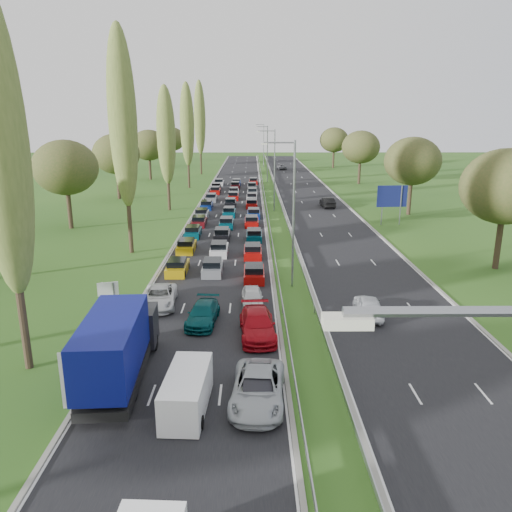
{
  "coord_description": "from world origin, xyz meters",
  "views": [
    {
      "loc": [
        1.14,
        3.36,
        13.67
      ],
      "look_at": [
        1.5,
        47.12,
        1.5
      ],
      "focal_mm": 35.0,
      "sensor_mm": 36.0,
      "label": 1
    }
  ],
  "objects": [
    {
      "name": "near_car_11",
      "position": [
        1.48,
        33.1,
        0.81
      ],
      "size": [
        2.54,
        5.56,
        1.58
      ],
      "primitive_type": "imported",
      "rotation": [
        0.0,
        0.0,
        0.06
      ],
      "color": "#A70A14",
      "rests_on": "near_carriageway"
    },
    {
      "name": "info_sign",
      "position": [
        -9.4,
        37.87,
        1.37
      ],
      "size": [
        1.46,
        0.55,
        2.1
      ],
      "color": "gray",
      "rests_on": "ground"
    },
    {
      "name": "direction_sign",
      "position": [
        19.4,
        67.75,
        3.57
      ],
      "size": [
        4.0,
        0.4,
        5.2
      ],
      "color": "gray",
      "rests_on": "ground"
    },
    {
      "name": "central_reservation",
      "position": [
        4.5,
        82.5,
        0.55
      ],
      "size": [
        2.36,
        215.0,
        0.32
      ],
      "color": "gray",
      "rests_on": "ground"
    },
    {
      "name": "ground",
      "position": [
        4.5,
        80.0,
        0.0
      ],
      "size": [
        260.0,
        260.0,
        0.0
      ],
      "primitive_type": "plane",
      "color": "#274E18",
      "rests_on": "ground"
    },
    {
      "name": "poplar_row",
      "position": [
        -11.5,
        68.17,
        12.39
      ],
      "size": [
        2.8,
        127.8,
        22.44
      ],
      "color": "#2D2116",
      "rests_on": "ground"
    },
    {
      "name": "blue_lorry",
      "position": [
        -5.94,
        27.44,
        2.06
      ],
      "size": [
        2.62,
        9.44,
        3.99
      ],
      "rotation": [
        0.0,
        0.0,
        0.05
      ],
      "color": "black",
      "rests_on": "near_carriageway"
    },
    {
      "name": "far_car_2",
      "position": [
        9.31,
        140.79,
        0.72
      ],
      "size": [
        2.46,
        5.08,
        1.4
      ],
      "primitive_type": "imported",
      "rotation": [
        0.0,
        0.0,
        3.17
      ],
      "color": "slate",
      "rests_on": "far_carriageway"
    },
    {
      "name": "lamp_columns",
      "position": [
        4.5,
        78.0,
        6.0
      ],
      "size": [
        0.18,
        140.18,
        12.0
      ],
      "color": "gray",
      "rests_on": "ground"
    },
    {
      "name": "near_car_12",
      "position": [
        1.15,
        38.55,
        0.68
      ],
      "size": [
        1.74,
        3.96,
        1.33
      ],
      "primitive_type": "imported",
      "rotation": [
        0.0,
        0.0,
        0.04
      ],
      "color": "silver",
      "rests_on": "near_carriageway"
    },
    {
      "name": "far_carriageway",
      "position": [
        11.25,
        82.5,
        0.0
      ],
      "size": [
        10.5,
        215.0,
        0.04
      ],
      "primitive_type": "cube",
      "color": "black",
      "rests_on": "ground"
    },
    {
      "name": "white_van_rear",
      "position": [
        -2.0,
        24.88,
        0.99
      ],
      "size": [
        1.88,
        4.79,
        1.93
      ],
      "rotation": [
        0.0,
        0.0,
        -0.06
      ],
      "color": "white",
      "rests_on": "near_carriageway"
    },
    {
      "name": "woodland_left",
      "position": [
        -22.0,
        62.63,
        7.68
      ],
      "size": [
        8.0,
        166.0,
        11.1
      ],
      "color": "#2D2116",
      "rests_on": "ground"
    },
    {
      "name": "near_car_2",
      "position": [
        -5.8,
        38.52,
        0.74
      ],
      "size": [
        2.75,
        5.31,
        1.43
      ],
      "primitive_type": "imported",
      "rotation": [
        0.0,
        0.0,
        0.07
      ],
      "color": "silver",
      "rests_on": "near_carriageway"
    },
    {
      "name": "far_car_0",
      "position": [
        9.42,
        36.46,
        0.77
      ],
      "size": [
        2.08,
        4.53,
        1.5
      ],
      "primitive_type": "imported",
      "rotation": [
        0.0,
        0.0,
        3.07
      ],
      "color": "#B0B4BA",
      "rests_on": "far_carriageway"
    },
    {
      "name": "far_car_1",
      "position": [
        13.04,
        81.08,
        0.8
      ],
      "size": [
        2.01,
        4.83,
        1.55
      ],
      "primitive_type": "imported",
      "rotation": [
        0.0,
        0.0,
        3.22
      ],
      "color": "black",
      "rests_on": "far_carriageway"
    },
    {
      "name": "woodland_right",
      "position": [
        24.0,
        66.67,
        7.68
      ],
      "size": [
        8.0,
        153.0,
        11.1
      ],
      "color": "#2D2116",
      "rests_on": "ground"
    },
    {
      "name": "near_carriageway",
      "position": [
        -2.25,
        82.5,
        0.0
      ],
      "size": [
        10.5,
        215.0,
        0.04
      ],
      "primitive_type": "cube",
      "color": "black",
      "rests_on": "ground"
    },
    {
      "name": "near_car_10",
      "position": [
        1.42,
        25.27,
        0.79
      ],
      "size": [
        2.97,
        5.73,
        1.55
      ],
      "primitive_type": "imported",
      "rotation": [
        0.0,
        0.0,
        -0.07
      ],
      "color": "#ADB2B7",
      "rests_on": "near_carriageway"
    },
    {
      "name": "traffic_queue_fill",
      "position": [
        -2.25,
        77.37,
        0.44
      ],
      "size": [
        9.13,
        69.05,
        0.8
      ],
      "color": "#BF990C",
      "rests_on": "ground"
    },
    {
      "name": "near_car_9",
      "position": [
        1.39,
        25.26,
        0.72
      ],
      "size": [
        1.62,
        4.29,
        1.4
      ],
      "primitive_type": "imported",
      "rotation": [
        0.0,
        0.0,
        0.03
      ],
      "color": "black",
      "rests_on": "near_carriageway"
    },
    {
      "name": "near_car_7",
      "position": [
        -2.24,
        35.23,
        0.7
      ],
      "size": [
        2.3,
        4.84,
        1.36
      ],
      "primitive_type": "imported",
      "rotation": [
        0.0,
        0.0,
        -0.09
      ],
      "color": "#044347",
      "rests_on": "near_carriageway"
    }
  ]
}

